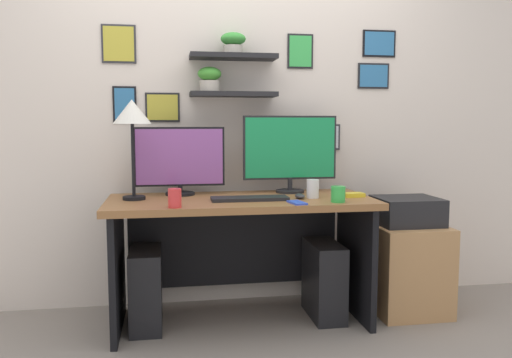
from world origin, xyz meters
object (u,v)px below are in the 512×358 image
keyboard (250,199)px  coffee_mug (338,194)px  desk (240,232)px  drawer_cabinet (405,267)px  computer_mouse (300,196)px  cell_phone (297,203)px  scissors_tray (354,195)px  computer_tower_right (324,280)px  monitor_right (290,151)px  computer_tower_left (146,288)px  printer (407,211)px  water_cup (313,189)px  desk_lamp (132,117)px  monitor_left (180,160)px  pen_cup (175,198)px

keyboard → coffee_mug: coffee_mug is taller
keyboard → coffee_mug: 0.50m
desk → drawer_cabinet: bearing=-1.6°
computer_mouse → cell_phone: (-0.06, -0.18, -0.01)m
scissors_tray → computer_tower_right: bearing=161.6°
computer_mouse → coffee_mug: coffee_mug is taller
monitor_right → computer_tower_left: size_ratio=1.30×
desk → printer: 1.07m
water_cup → printer: (0.64, 0.08, -0.16)m
monitor_right → computer_tower_left: 1.21m
drawer_cabinet → computer_tower_right: bearing=-177.9°
desk_lamp → monitor_left: bearing=31.7°
drawer_cabinet → keyboard: bearing=-173.8°
keyboard → water_cup: water_cup is taller
keyboard → printer: keyboard is taller
computer_mouse → drawer_cabinet: (0.72, 0.10, -0.49)m
scissors_tray → water_cup: water_cup is taller
coffee_mug → drawer_cabinet: coffee_mug is taller
monitor_left → computer_tower_left: bearing=-136.3°
monitor_left → keyboard: 0.53m
water_cup → drawer_cabinet: water_cup is taller
monitor_left → coffee_mug: bearing=-28.0°
water_cup → printer: bearing=7.3°
water_cup → computer_tower_left: bearing=175.7°
desk → computer_tower_right: 0.60m
desk_lamp → coffee_mug: size_ratio=6.38×
computer_mouse → water_cup: size_ratio=0.82×
cell_phone → printer: cell_phone is taller
scissors_tray → pen_cup: bearing=-167.8°
keyboard → scissors_tray: (0.64, 0.04, 0.00)m
pen_cup → computer_tower_right: pen_cup is taller
monitor_left → desk_lamp: bearing=-148.3°
desk → keyboard: size_ratio=3.53×
keyboard → pen_cup: pen_cup is taller
computer_mouse → cell_phone: size_ratio=0.64×
desk_lamp → coffee_mug: desk_lamp is taller
keyboard → computer_mouse: (0.30, 0.01, 0.01)m
water_cup → printer: 0.66m
desk_lamp → printer: bearing=-0.9°
keyboard → desk_lamp: bearing=168.1°
cell_phone → computer_tower_right: size_ratio=0.30×
drawer_cabinet → computer_tower_right: 0.55m
monitor_right → pen_cup: monitor_right is taller
pen_cup → scissors_tray: (1.06, 0.23, -0.04)m
keyboard → printer: size_ratio=1.16×
desk → computer_mouse: computer_mouse is taller
pen_cup → desk: bearing=40.7°
desk_lamp → scissors_tray: desk_lamp is taller
drawer_cabinet → computer_tower_left: size_ratio=1.21×
monitor_left → desk_lamp: desk_lamp is taller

